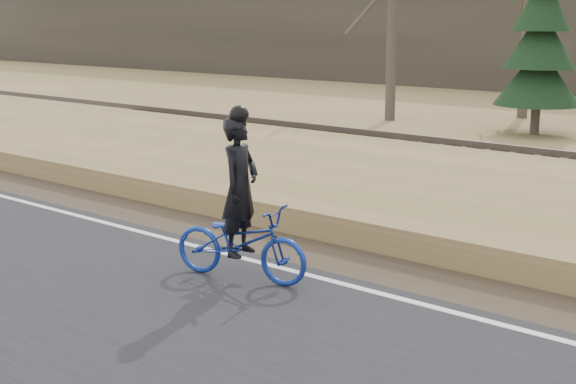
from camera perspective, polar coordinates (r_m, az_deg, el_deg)
The scene contains 5 objects.
ground at distance 9.54m, azimuth 14.59°, elevation -9.88°, with size 120.00×120.00×0.00m, color #9A774E.
edge_line at distance 9.68m, azimuth 15.12°, elevation -9.15°, with size 120.00×0.12×0.01m, color silver.
shoulder at distance 10.57m, azimuth 17.41°, elevation -7.72°, with size 120.00×1.60×0.04m, color #473A2B.
cyclist at distance 10.76m, azimuth -3.40°, elevation -2.38°, with size 2.07×1.13×2.36m.
conifer at distance 25.55m, azimuth 17.51°, elevation 10.23°, with size 2.60×2.60×5.99m.
Camera 1 is at (3.64, -8.07, 3.55)m, focal length 50.00 mm.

